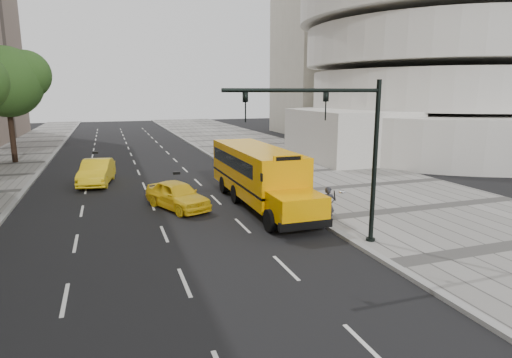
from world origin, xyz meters
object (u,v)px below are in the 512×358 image
object	(u,v)px
school_bus	(257,171)
pedestrian	(328,205)
tree_c	(8,81)
traffic_signal	(343,143)
taxi_near	(177,195)
taxi_far	(97,172)

from	to	relation	value
school_bus	pedestrian	size ratio (longest dim) A/B	7.06
tree_c	traffic_signal	distance (m)	30.79
taxi_near	taxi_far	distance (m)	8.75
tree_c	pedestrian	xyz separation A→B (m)	(16.54, -23.73, -5.81)
tree_c	traffic_signal	size ratio (longest dim) A/B	1.50
pedestrian	school_bus	bearing A→B (deg)	124.73
taxi_far	pedestrian	bearing A→B (deg)	-43.36
school_bus	taxi_near	xyz separation A→B (m)	(-4.31, 0.16, -1.04)
taxi_near	pedestrian	bearing A→B (deg)	-63.52
taxi_far	tree_c	bearing A→B (deg)	129.88
tree_c	taxi_near	bearing A→B (deg)	-60.40
tree_c	school_bus	distance (m)	24.49
taxi_far	pedestrian	xyz separation A→B (m)	(9.99, -12.87, 0.16)
traffic_signal	pedestrian	bearing A→B (deg)	70.37
pedestrian	taxi_near	bearing A→B (deg)	155.69
tree_c	pedestrian	world-z (taller)	tree_c
taxi_far	traffic_signal	size ratio (longest dim) A/B	0.77
taxi_near	taxi_far	world-z (taller)	taxi_far
taxi_far	pedestrian	distance (m)	16.29
school_bus	taxi_far	distance (m)	11.55
traffic_signal	tree_c	bearing A→B (deg)	120.53
school_bus	pedestrian	world-z (taller)	school_bus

